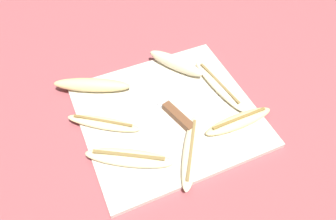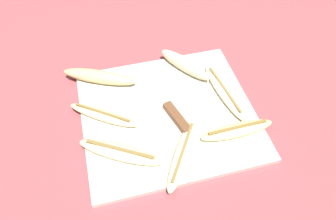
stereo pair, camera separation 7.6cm
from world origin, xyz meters
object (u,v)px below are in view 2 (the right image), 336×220
object	(u,v)px
banana_bright_far	(185,64)
banana_ripe_center	(103,115)
banana_golden_short	(237,130)
banana_spotted_left	(99,77)
banana_soft_right	(120,152)
knife	(172,111)
banana_cream_curved	(184,153)
banana_pale_long	(224,92)

from	to	relation	value
banana_bright_far	banana_ripe_center	bearing A→B (deg)	-155.56
banana_golden_short	banana_spotted_left	xyz separation A→B (m)	(-0.28, 0.24, 0.01)
banana_golden_short	banana_soft_right	size ratio (longest dim) A/B	0.93
banana_ripe_center	banana_bright_far	bearing A→B (deg)	24.44
banana_golden_short	banana_bright_far	size ratio (longest dim) A/B	1.14
knife	banana_bright_far	distance (m)	0.15
banana_cream_curved	knife	bearing A→B (deg)	87.47
banana_pale_long	knife	bearing A→B (deg)	-169.72
banana_ripe_center	banana_soft_right	xyz separation A→B (m)	(0.02, -0.11, 0.00)
knife	banana_soft_right	distance (m)	0.16
knife	banana_golden_short	bearing A→B (deg)	-51.76
banana_cream_curved	banana_golden_short	xyz separation A→B (m)	(0.13, 0.03, 0.00)
banana_bright_far	banana_soft_right	bearing A→B (deg)	-133.78
banana_spotted_left	banana_ripe_center	bearing A→B (deg)	-93.61
banana_pale_long	banana_golden_short	bearing A→B (deg)	-97.23
banana_cream_curved	banana_ripe_center	world-z (taller)	same
banana_cream_curved	banana_soft_right	bearing A→B (deg)	164.38
banana_bright_far	banana_spotted_left	bearing A→B (deg)	176.07
banana_bright_far	banana_spotted_left	xyz separation A→B (m)	(-0.22, 0.02, -0.00)
banana_spotted_left	banana_bright_far	bearing A→B (deg)	-3.93
banana_pale_long	banana_golden_short	size ratio (longest dim) A/B	1.16
banana_golden_short	banana_bright_far	distance (m)	0.23
knife	banana_ripe_center	distance (m)	0.16
banana_cream_curved	banana_soft_right	xyz separation A→B (m)	(-0.13, 0.04, 0.00)
banana_ripe_center	banana_pale_long	bearing A→B (deg)	-0.72
banana_cream_curved	banana_pale_long	distance (m)	0.20
banana_bright_far	banana_spotted_left	distance (m)	0.22
banana_cream_curved	banana_soft_right	size ratio (longest dim) A/B	0.97
banana_ripe_center	banana_spotted_left	bearing A→B (deg)	86.39
banana_bright_far	banana_soft_right	xyz separation A→B (m)	(-0.21, -0.21, -0.01)
banana_pale_long	banana_spotted_left	bearing A→B (deg)	157.09
banana_bright_far	banana_soft_right	distance (m)	0.30
knife	banana_ripe_center	bearing A→B (deg)	153.60
banana_pale_long	banana_soft_right	world-z (taller)	banana_soft_right
banana_ripe_center	banana_bright_far	distance (m)	0.25
banana_cream_curved	banana_spotted_left	world-z (taller)	banana_spotted_left
banana_bright_far	banana_spotted_left	world-z (taller)	banana_bright_far
banana_soft_right	banana_pale_long	bearing A→B (deg)	21.30
knife	banana_soft_right	bearing A→B (deg)	-164.50
banana_pale_long	banana_spotted_left	size ratio (longest dim) A/B	1.06
banana_golden_short	banana_spotted_left	size ratio (longest dim) A/B	0.92
banana_ripe_center	banana_bright_far	world-z (taller)	banana_bright_far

